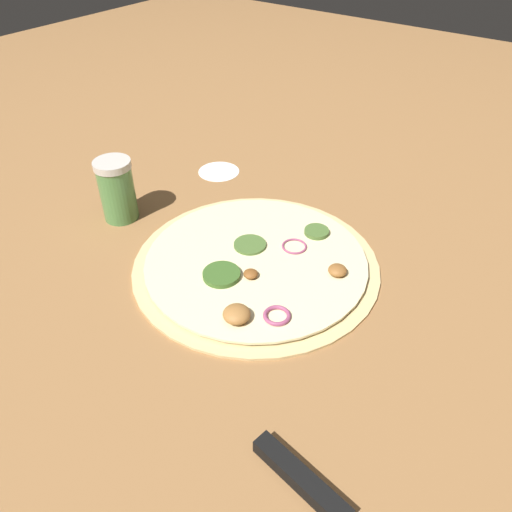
# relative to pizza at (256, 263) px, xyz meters

# --- Properties ---
(ground_plane) EXTENTS (3.00, 3.00, 0.00)m
(ground_plane) POSITION_rel_pizza_xyz_m (-0.00, -0.00, -0.01)
(ground_plane) COLOR olive
(pizza) EXTENTS (0.38, 0.38, 0.03)m
(pizza) POSITION_rel_pizza_xyz_m (0.00, 0.00, 0.00)
(pizza) COLOR #D6B77A
(pizza) RESTS_ON ground_plane
(spice_jar) EXTENTS (0.06, 0.06, 0.11)m
(spice_jar) POSITION_rel_pizza_xyz_m (0.03, -0.27, 0.05)
(spice_jar) COLOR #4C7F42
(spice_jar) RESTS_ON ground_plane
(flour_patch) EXTENTS (0.08, 0.08, 0.00)m
(flour_patch) POSITION_rel_pizza_xyz_m (-0.20, -0.24, -0.01)
(flour_patch) COLOR white
(flour_patch) RESTS_ON ground_plane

